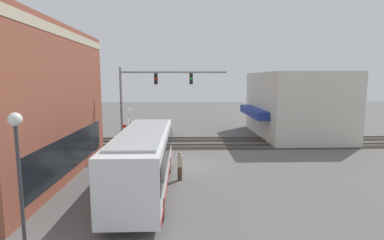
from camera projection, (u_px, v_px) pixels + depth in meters
name	position (u px, v px, depth m)	size (l,w,h in m)	color
ground_plane	(193.00, 166.00, 21.20)	(120.00, 120.00, 0.00)	#605E5B
shop_building	(294.00, 104.00, 32.41)	(12.64, 9.01, 6.81)	beige
city_bus	(144.00, 158.00, 16.24)	(10.64, 2.59, 3.36)	white
traffic_signal_gantry	(151.00, 90.00, 24.66)	(0.42, 8.78, 7.07)	gray
crossing_signal	(130.00, 126.00, 24.40)	(1.41, 1.18, 3.81)	gray
streetlamp	(19.00, 175.00, 9.67)	(0.44, 0.44, 5.06)	#38383A
rail_track_near	(191.00, 147.00, 27.14)	(2.60, 60.00, 0.15)	#332D28
rail_track_far	(190.00, 140.00, 30.31)	(2.60, 60.00, 0.15)	#332D28
parked_car_grey	(163.00, 131.00, 31.45)	(4.86, 1.82, 1.48)	slate
pedestrian_near_bus	(180.00, 166.00, 18.09)	(0.34, 0.34, 1.78)	#473828
pedestrian_at_crossing	(128.00, 145.00, 23.76)	(0.34, 0.34, 1.73)	black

